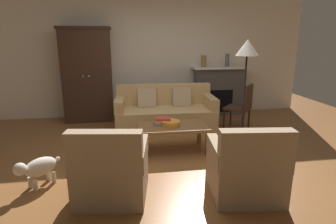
{
  "coord_description": "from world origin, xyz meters",
  "views": [
    {
      "loc": [
        -0.62,
        -3.93,
        1.77
      ],
      "look_at": [
        0.08,
        0.57,
        0.55
      ],
      "focal_mm": 29.81,
      "sensor_mm": 36.0,
      "label": 1
    }
  ],
  "objects_px": {
    "armchair_near_right": "(246,170)",
    "side_chair_wooden": "(242,105)",
    "mantel_vase_bronze": "(204,61)",
    "floor_lamp": "(247,54)",
    "armoire": "(88,75)",
    "couch": "(165,113)",
    "mantel_vase_slate": "(227,60)",
    "fruit_bowl": "(171,123)",
    "book_stack": "(162,121)",
    "armchair_near_left": "(111,172)",
    "fireplace": "(218,90)",
    "dog": "(38,168)",
    "coffee_table": "(173,129)"
  },
  "relations": [
    {
      "from": "armchair_near_right",
      "to": "side_chair_wooden",
      "type": "bearing_deg",
      "value": 68.03
    },
    {
      "from": "mantel_vase_bronze",
      "to": "floor_lamp",
      "type": "relative_size",
      "value": 0.15
    },
    {
      "from": "armoire",
      "to": "floor_lamp",
      "type": "relative_size",
      "value": 1.14
    },
    {
      "from": "couch",
      "to": "mantel_vase_slate",
      "type": "bearing_deg",
      "value": 31.1
    },
    {
      "from": "armoire",
      "to": "mantel_vase_slate",
      "type": "distance_m",
      "value": 3.14
    },
    {
      "from": "fruit_bowl",
      "to": "armchair_near_right",
      "type": "bearing_deg",
      "value": -66.34
    },
    {
      "from": "book_stack",
      "to": "floor_lamp",
      "type": "relative_size",
      "value": 0.15
    },
    {
      "from": "book_stack",
      "to": "side_chair_wooden",
      "type": "distance_m",
      "value": 1.82
    },
    {
      "from": "armchair_near_right",
      "to": "mantel_vase_slate",
      "type": "bearing_deg",
      "value": 73.6
    },
    {
      "from": "mantel_vase_bronze",
      "to": "armchair_near_left",
      "type": "distance_m",
      "value": 3.96
    },
    {
      "from": "mantel_vase_bronze",
      "to": "armchair_near_right",
      "type": "bearing_deg",
      "value": -97.64
    },
    {
      "from": "fireplace",
      "to": "armchair_near_right",
      "type": "bearing_deg",
      "value": -103.58
    },
    {
      "from": "couch",
      "to": "mantel_vase_slate",
      "type": "relative_size",
      "value": 6.75
    },
    {
      "from": "armoire",
      "to": "armchair_near_right",
      "type": "xyz_separation_m",
      "value": [
        2.1,
        -3.44,
        -0.68
      ]
    },
    {
      "from": "armchair_near_right",
      "to": "dog",
      "type": "relative_size",
      "value": 1.9
    },
    {
      "from": "armoire",
      "to": "dog",
      "type": "xyz_separation_m",
      "value": [
        -0.3,
        -2.87,
        -0.75
      ]
    },
    {
      "from": "couch",
      "to": "book_stack",
      "type": "distance_m",
      "value": 1.06
    },
    {
      "from": "coffee_table",
      "to": "mantel_vase_slate",
      "type": "height_order",
      "value": "mantel_vase_slate"
    },
    {
      "from": "armchair_near_right",
      "to": "floor_lamp",
      "type": "xyz_separation_m",
      "value": [
        0.63,
        1.59,
        1.2
      ]
    },
    {
      "from": "fruit_bowl",
      "to": "book_stack",
      "type": "bearing_deg",
      "value": 148.93
    },
    {
      "from": "mantel_vase_bronze",
      "to": "dog",
      "type": "relative_size",
      "value": 0.55
    },
    {
      "from": "fruit_bowl",
      "to": "dog",
      "type": "height_order",
      "value": "fruit_bowl"
    },
    {
      "from": "fruit_bowl",
      "to": "armchair_near_left",
      "type": "xyz_separation_m",
      "value": [
        -0.88,
        -1.24,
        -0.14
      ]
    },
    {
      "from": "book_stack",
      "to": "side_chair_wooden",
      "type": "xyz_separation_m",
      "value": [
        1.66,
        0.74,
        0.04
      ]
    },
    {
      "from": "couch",
      "to": "book_stack",
      "type": "height_order",
      "value": "couch"
    },
    {
      "from": "fruit_bowl",
      "to": "side_chair_wooden",
      "type": "relative_size",
      "value": 0.33
    },
    {
      "from": "dog",
      "to": "fruit_bowl",
      "type": "bearing_deg",
      "value": 26.04
    },
    {
      "from": "couch",
      "to": "floor_lamp",
      "type": "height_order",
      "value": "floor_lamp"
    },
    {
      "from": "book_stack",
      "to": "mantel_vase_bronze",
      "type": "bearing_deg",
      "value": 58.41
    },
    {
      "from": "side_chair_wooden",
      "to": "dog",
      "type": "height_order",
      "value": "side_chair_wooden"
    },
    {
      "from": "mantel_vase_slate",
      "to": "couch",
      "type": "bearing_deg",
      "value": -148.9
    },
    {
      "from": "couch",
      "to": "mantel_vase_bronze",
      "type": "distance_m",
      "value": 1.68
    },
    {
      "from": "armoire",
      "to": "floor_lamp",
      "type": "height_order",
      "value": "armoire"
    },
    {
      "from": "armoire",
      "to": "couch",
      "type": "relative_size",
      "value": 1.02
    },
    {
      "from": "mantel_vase_slate",
      "to": "dog",
      "type": "bearing_deg",
      "value": -139.5
    },
    {
      "from": "book_stack",
      "to": "armoire",
      "type": "bearing_deg",
      "value": 124.96
    },
    {
      "from": "fireplace",
      "to": "mantel_vase_bronze",
      "type": "xyz_separation_m",
      "value": [
        -0.38,
        -0.02,
        0.68
      ]
    },
    {
      "from": "armchair_near_right",
      "to": "mantel_vase_bronze",
      "type": "bearing_deg",
      "value": 82.36
    },
    {
      "from": "couch",
      "to": "armchair_near_right",
      "type": "distance_m",
      "value": 2.6
    },
    {
      "from": "side_chair_wooden",
      "to": "couch",
      "type": "bearing_deg",
      "value": 168.87
    },
    {
      "from": "armchair_near_left",
      "to": "dog",
      "type": "relative_size",
      "value": 1.9
    },
    {
      "from": "mantel_vase_bronze",
      "to": "mantel_vase_slate",
      "type": "height_order",
      "value": "mantel_vase_slate"
    },
    {
      "from": "fruit_bowl",
      "to": "book_stack",
      "type": "distance_m",
      "value": 0.15
    },
    {
      "from": "dog",
      "to": "mantel_vase_slate",
      "type": "bearing_deg",
      "value": 40.5
    },
    {
      "from": "couch",
      "to": "armoire",
      "type": "bearing_deg",
      "value": 149.89
    },
    {
      "from": "book_stack",
      "to": "mantel_vase_slate",
      "type": "relative_size",
      "value": 0.93
    },
    {
      "from": "couch",
      "to": "side_chair_wooden",
      "type": "distance_m",
      "value": 1.51
    },
    {
      "from": "book_stack",
      "to": "mantel_vase_slate",
      "type": "height_order",
      "value": "mantel_vase_slate"
    },
    {
      "from": "dog",
      "to": "floor_lamp",
      "type": "bearing_deg",
      "value": 18.59
    },
    {
      "from": "armoire",
      "to": "book_stack",
      "type": "distance_m",
      "value": 2.41
    }
  ]
}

